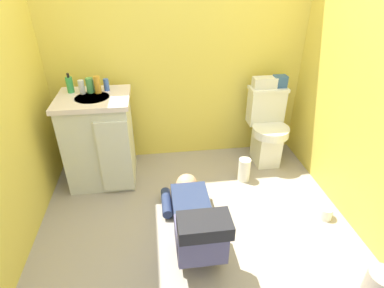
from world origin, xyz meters
TOP-DOWN VIEW (x-y plane):
  - ground_plane at (0.00, 0.00)m, footprint 2.90×3.16m
  - wall_back at (0.00, 1.12)m, footprint 2.56×0.08m
  - toilet at (0.83, 0.83)m, footprint 0.36×0.46m
  - vanity_cabinet at (-0.75, 0.72)m, footprint 0.60×0.53m
  - faucet at (-0.76, 0.86)m, footprint 0.02×0.02m
  - person_plumber at (-0.02, -0.13)m, footprint 0.39×1.06m
  - tissue_box at (0.79, 0.92)m, footprint 0.22×0.11m
  - toiletry_bag at (0.94, 0.92)m, footprint 0.12×0.09m
  - soap_dispenser at (-0.95, 0.84)m, footprint 0.06×0.06m
  - bottle_clear at (-0.84, 0.80)m, footprint 0.05×0.05m
  - bottle_green at (-0.78, 0.82)m, footprint 0.06×0.06m
  - bottle_amber at (-0.71, 0.80)m, footprint 0.05×0.05m
  - bottle_blue at (-0.65, 0.85)m, footprint 0.04×0.04m
  - trash_can at (0.98, -0.78)m, footprint 0.17×0.17m
  - paper_towel_roll at (0.53, 0.51)m, footprint 0.11×0.11m
  - toilet_paper_roll at (1.04, -0.07)m, footprint 0.11×0.11m

SIDE VIEW (x-z plane):
  - ground_plane at x=0.00m, z-range -0.04..0.00m
  - toilet_paper_roll at x=1.04m, z-range 0.00..0.10m
  - paper_towel_roll at x=0.53m, z-range 0.00..0.22m
  - trash_can at x=0.98m, z-range 0.00..0.24m
  - person_plumber at x=-0.02m, z-range -0.08..0.44m
  - toilet at x=0.83m, z-range -0.01..0.74m
  - vanity_cabinet at x=-0.75m, z-range 0.01..0.83m
  - tissue_box at x=0.79m, z-range 0.75..0.85m
  - toiletry_bag at x=0.94m, z-range 0.75..0.86m
  - faucet at x=-0.76m, z-range 0.82..0.92m
  - bottle_blue at x=-0.65m, z-range 0.82..0.92m
  - bottle_clear at x=-0.84m, z-range 0.82..0.94m
  - bottle_green at x=-0.78m, z-range 0.82..0.94m
  - soap_dispenser at x=-0.95m, z-range 0.80..0.97m
  - bottle_amber at x=-0.71m, z-range 0.82..0.97m
  - wall_back at x=0.00m, z-range 0.00..2.40m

